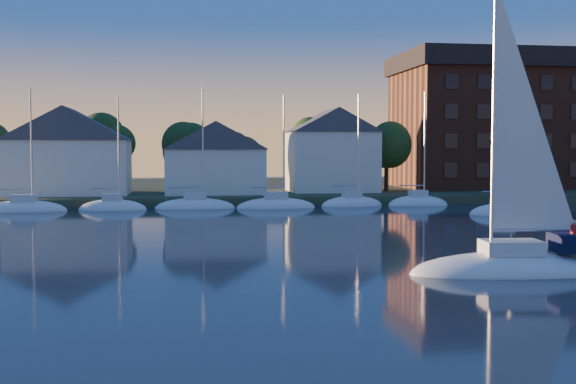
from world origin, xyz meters
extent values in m
plane|color=black|center=(0.00, 0.00, 0.00)|extent=(260.00, 260.00, 0.00)
cube|color=#2F3921|center=(0.00, 75.00, 0.00)|extent=(160.00, 50.00, 2.00)
cube|color=brown|center=(0.00, 52.00, 0.00)|extent=(120.00, 3.00, 1.00)
cube|color=white|center=(-22.00, 58.00, 4.00)|extent=(13.00, 9.00, 6.00)
cube|color=white|center=(-6.00, 57.00, 3.50)|extent=(11.00, 8.00, 5.00)
cube|color=white|center=(8.00, 59.00, 4.50)|extent=(10.00, 8.00, 7.00)
cube|color=brown|center=(34.00, 65.00, 8.50)|extent=(30.00, 16.00, 15.00)
cube|color=black|center=(34.00, 65.00, 17.20)|extent=(31.00, 17.00, 2.40)
cylinder|color=#322317|center=(-26.00, 63.00, 2.75)|extent=(0.50, 0.50, 3.50)
sphere|color=#193914|center=(-26.00, 63.00, 7.20)|extent=(5.40, 5.40, 5.40)
cylinder|color=#322317|center=(-18.00, 63.00, 2.75)|extent=(0.50, 0.50, 3.50)
sphere|color=#193914|center=(-18.00, 63.00, 7.20)|extent=(5.40, 5.40, 5.40)
cylinder|color=#322317|center=(-10.00, 63.00, 2.75)|extent=(0.50, 0.50, 3.50)
sphere|color=#193914|center=(-10.00, 63.00, 7.20)|extent=(5.40, 5.40, 5.40)
cylinder|color=#322317|center=(-2.00, 63.00, 2.75)|extent=(0.50, 0.50, 3.50)
sphere|color=#193914|center=(-2.00, 63.00, 7.20)|extent=(5.40, 5.40, 5.40)
cylinder|color=#322317|center=(6.00, 63.00, 2.75)|extent=(0.50, 0.50, 3.50)
sphere|color=#193914|center=(6.00, 63.00, 7.20)|extent=(5.40, 5.40, 5.40)
cylinder|color=#322317|center=(14.00, 63.00, 2.75)|extent=(0.50, 0.50, 3.50)
sphere|color=#193914|center=(14.00, 63.00, 7.20)|extent=(5.40, 5.40, 5.40)
cylinder|color=#322317|center=(22.00, 63.00, 2.75)|extent=(0.50, 0.50, 3.50)
sphere|color=#193914|center=(22.00, 63.00, 7.20)|extent=(5.40, 5.40, 5.40)
cylinder|color=#322317|center=(30.00, 63.00, 2.75)|extent=(0.50, 0.50, 3.50)
sphere|color=#193914|center=(30.00, 63.00, 7.20)|extent=(5.40, 5.40, 5.40)
cylinder|color=#322317|center=(38.00, 63.00, 2.75)|extent=(0.50, 0.50, 3.50)
sphere|color=#193914|center=(38.00, 63.00, 7.20)|extent=(5.40, 5.40, 5.40)
ellipsoid|color=white|center=(-24.00, 49.00, 0.00)|extent=(7.50, 2.40, 2.20)
cube|color=silver|center=(-24.00, 49.00, 1.30)|extent=(2.10, 1.32, 0.70)
cylinder|color=#A5A8AD|center=(-23.25, 49.00, 5.95)|extent=(0.16, 0.16, 10.00)
cylinder|color=#A5A8AD|center=(-24.82, 49.00, 2.15)|extent=(3.15, 0.12, 0.12)
ellipsoid|color=white|center=(-16.00, 49.00, 0.00)|extent=(7.50, 2.40, 2.20)
cube|color=silver|center=(-16.00, 49.00, 1.30)|extent=(2.10, 1.32, 0.70)
cylinder|color=#A5A8AD|center=(-15.25, 49.00, 5.95)|extent=(0.16, 0.16, 10.00)
cylinder|color=#A5A8AD|center=(-16.82, 49.00, 2.15)|extent=(3.15, 0.12, 0.12)
ellipsoid|color=white|center=(-8.00, 49.00, 0.00)|extent=(7.50, 2.40, 2.20)
cube|color=silver|center=(-8.00, 49.00, 1.30)|extent=(2.10, 1.32, 0.70)
cylinder|color=#A5A8AD|center=(-7.25, 49.00, 5.95)|extent=(0.16, 0.16, 10.00)
cylinder|color=#A5A8AD|center=(-8.82, 49.00, 2.15)|extent=(3.15, 0.12, 0.12)
ellipsoid|color=white|center=(0.00, 49.00, 0.00)|extent=(7.50, 2.40, 2.20)
cube|color=silver|center=(0.00, 49.00, 1.30)|extent=(2.10, 1.32, 0.70)
cylinder|color=#A5A8AD|center=(0.75, 49.00, 5.95)|extent=(0.16, 0.16, 10.00)
cylinder|color=#A5A8AD|center=(-0.82, 49.00, 2.15)|extent=(3.15, 0.12, 0.12)
ellipsoid|color=white|center=(8.00, 49.00, 0.00)|extent=(7.50, 2.40, 2.20)
cube|color=silver|center=(8.00, 49.00, 1.30)|extent=(2.10, 1.32, 0.70)
cylinder|color=#A5A8AD|center=(8.75, 49.00, 5.95)|extent=(0.16, 0.16, 10.00)
cylinder|color=#A5A8AD|center=(7.17, 49.00, 2.15)|extent=(3.15, 0.12, 0.12)
ellipsoid|color=white|center=(16.00, 49.00, 0.00)|extent=(7.50, 2.40, 2.20)
cube|color=silver|center=(16.00, 49.00, 1.30)|extent=(2.10, 1.32, 0.70)
cylinder|color=#A5A8AD|center=(16.75, 49.00, 5.95)|extent=(0.16, 0.16, 10.00)
cylinder|color=#A5A8AD|center=(15.18, 49.00, 2.15)|extent=(3.15, 0.12, 0.12)
ellipsoid|color=white|center=(6.15, 8.14, 0.00)|extent=(10.36, 4.13, 2.20)
cube|color=silver|center=(6.15, 8.14, 1.30)|extent=(2.98, 2.03, 0.70)
cylinder|color=#A5A8AD|center=(5.14, 8.23, 7.69)|extent=(0.16, 0.16, 13.49)
cylinder|color=#A5A8AD|center=(7.26, 8.04, 2.15)|extent=(4.24, 0.49, 0.12)
cube|color=black|center=(8.97, 7.89, 1.50)|extent=(1.57, 2.07, 0.90)
ellipsoid|color=white|center=(19.68, 37.54, 0.00)|extent=(6.75, 3.20, 2.20)
cube|color=silver|center=(19.68, 37.54, 1.30)|extent=(1.98, 1.48, 0.70)
cylinder|color=#A5A8AD|center=(20.32, 37.44, 5.19)|extent=(0.16, 0.16, 8.48)
cylinder|color=#A5A8AD|center=(18.97, 37.66, 2.15)|extent=(2.71, 0.55, 0.12)
camera|label=1|loc=(-9.89, -24.89, 6.16)|focal=45.00mm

